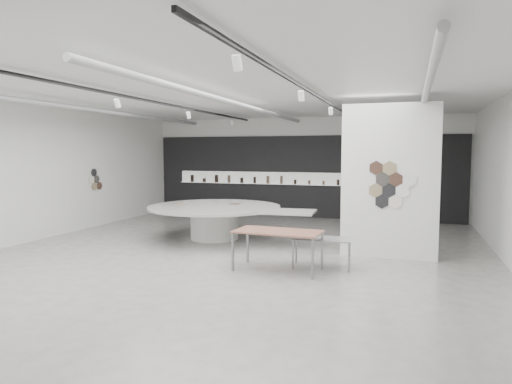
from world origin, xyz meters
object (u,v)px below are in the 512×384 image
(sample_table_wood, at_px, (278,234))
(kitchen_counter, at_px, (383,210))
(partition_column, at_px, (390,181))
(display_island, at_px, (217,217))
(sample_table_stone, at_px, (322,241))

(sample_table_wood, bearing_deg, kitchen_counter, 77.09)
(sample_table_wood, height_order, kitchen_counter, kitchen_counter)
(sample_table_wood, bearing_deg, partition_column, 42.94)
(display_island, xyz_separation_m, sample_table_stone, (3.43, -2.23, -0.04))
(display_island, bearing_deg, partition_column, -12.84)
(sample_table_wood, bearing_deg, sample_table_stone, 32.71)
(kitchen_counter, bearing_deg, display_island, -136.29)
(sample_table_wood, xyz_separation_m, sample_table_stone, (0.83, 0.53, -0.20))
(kitchen_counter, bearing_deg, sample_table_stone, -101.18)
(partition_column, xyz_separation_m, sample_table_stone, (-1.31, -1.46, -1.22))
(display_island, bearing_deg, sample_table_stone, -36.63)
(partition_column, height_order, sample_table_stone, partition_column)
(partition_column, xyz_separation_m, sample_table_wood, (-2.14, -1.99, -1.02))
(display_island, height_order, sample_table_stone, display_island)
(sample_table_stone, bearing_deg, kitchen_counter, 82.74)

